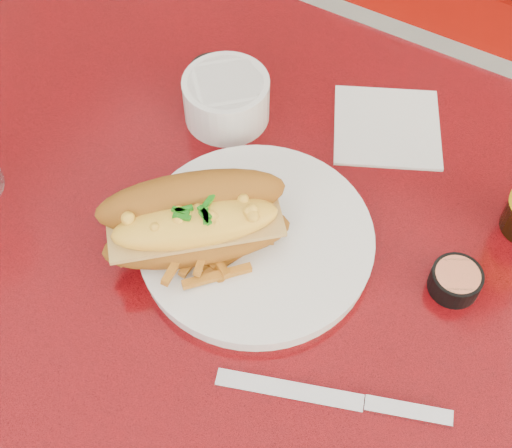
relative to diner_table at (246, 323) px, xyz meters
The scene contains 11 objects.
diner_table is the anchor object (origin of this frame).
booth_bench_far 0.87m from the diner_table, 90.00° to the left, with size 1.20×0.51×0.90m.
dinner_plate 0.17m from the diner_table, 66.99° to the left, with size 0.25×0.25×0.02m.
mac_hoagie 0.22m from the diner_table, 156.01° to the right, with size 0.20×0.19×0.08m.
fries_pile 0.20m from the diner_table, 155.75° to the right, with size 0.11×0.10×0.03m, color orange, non-canonical shape.
fork 0.19m from the diner_table, 163.34° to the left, with size 0.02×0.16×0.00m.
gravy_ramekin 0.27m from the diner_table, 126.81° to the left, with size 0.13×0.13×0.06m.
sauce_cup_left 0.31m from the diner_table, 129.67° to the left, with size 0.06×0.06×0.03m.
sauce_cup_right 0.28m from the diner_table, 19.45° to the left, with size 0.06×0.06×0.03m.
knife 0.25m from the diner_table, 27.69° to the right, with size 0.21×0.09×0.01m.
paper_napkin 0.29m from the diner_table, 76.61° to the left, with size 0.12×0.12×0.00m, color silver.
Camera 1 is at (0.21, -0.33, 1.40)m, focal length 50.00 mm.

